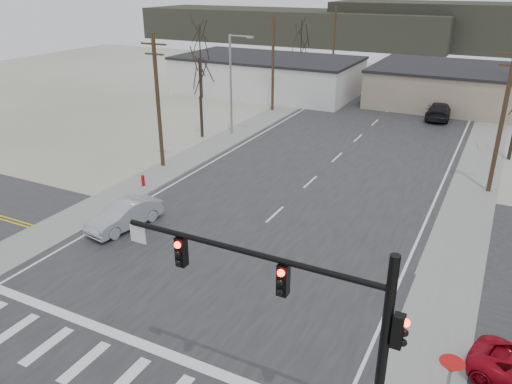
# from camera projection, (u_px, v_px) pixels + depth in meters

# --- Properties ---
(ground) EXTENTS (140.00, 140.00, 0.00)m
(ground) POSITION_uv_depth(u_px,v_px,m) (205.00, 279.00, 24.30)
(ground) COLOR beige
(ground) RESTS_ON ground
(main_road) EXTENTS (18.00, 110.00, 0.05)m
(main_road) POSITION_uv_depth(u_px,v_px,m) (315.00, 178.00, 36.57)
(main_road) COLOR #242427
(main_road) RESTS_ON ground
(cross_road) EXTENTS (90.00, 10.00, 0.04)m
(cross_road) POSITION_uv_depth(u_px,v_px,m) (205.00, 279.00, 24.29)
(cross_road) COLOR #242427
(cross_road) RESTS_ON ground
(sidewalk_left) EXTENTS (3.00, 90.00, 0.06)m
(sidewalk_left) POSITION_uv_depth(u_px,v_px,m) (225.00, 140.00, 45.08)
(sidewalk_left) COLOR gray
(sidewalk_left) RESTS_ON ground
(sidewalk_right) EXTENTS (3.00, 90.00, 0.06)m
(sidewalk_right) POSITION_uv_depth(u_px,v_px,m) (477.00, 179.00, 36.24)
(sidewalk_right) COLOR gray
(sidewalk_right) RESTS_ON ground
(traffic_signal_mast) EXTENTS (8.95, 0.43, 7.20)m
(traffic_signal_mast) POSITION_uv_depth(u_px,v_px,m) (318.00, 317.00, 14.08)
(traffic_signal_mast) COLOR black
(traffic_signal_mast) RESTS_ON ground
(fire_hydrant) EXTENTS (0.24, 0.24, 0.87)m
(fire_hydrant) POSITION_uv_depth(u_px,v_px,m) (143.00, 180.00, 34.92)
(fire_hydrant) COLOR #A50C0C
(fire_hydrant) RESTS_ON ground
(yield_sign) EXTENTS (0.80, 0.80, 2.35)m
(yield_sign) POSITION_uv_depth(u_px,v_px,m) (451.00, 369.00, 15.82)
(yield_sign) COLOR gray
(yield_sign) RESTS_ON ground
(building_left_far) EXTENTS (22.30, 12.30, 4.50)m
(building_left_far) POSITION_uv_depth(u_px,v_px,m) (267.00, 75.00, 62.83)
(building_left_far) COLOR silver
(building_left_far) RESTS_ON ground
(building_right_far) EXTENTS (26.30, 14.30, 4.30)m
(building_right_far) POSITION_uv_depth(u_px,v_px,m) (494.00, 89.00, 55.30)
(building_right_far) COLOR tan
(building_right_far) RESTS_ON ground
(upole_left_b) EXTENTS (2.20, 0.30, 10.00)m
(upole_left_b) POSITION_uv_depth(u_px,v_px,m) (158.00, 100.00, 36.86)
(upole_left_b) COLOR #402D1E
(upole_left_b) RESTS_ON ground
(upole_left_c) EXTENTS (2.20, 0.30, 10.00)m
(upole_left_c) POSITION_uv_depth(u_px,v_px,m) (273.00, 62.00, 53.23)
(upole_left_c) COLOR #402D1E
(upole_left_c) RESTS_ON ground
(upole_left_d) EXTENTS (2.20, 0.30, 10.00)m
(upole_left_d) POSITION_uv_depth(u_px,v_px,m) (334.00, 42.00, 69.60)
(upole_left_d) COLOR #402D1E
(upole_left_d) RESTS_ON ground
(upole_right_a) EXTENTS (2.20, 0.30, 10.00)m
(upole_right_a) POSITION_uv_depth(u_px,v_px,m) (503.00, 117.00, 32.18)
(upole_right_a) COLOR #402D1E
(upole_right_a) RESTS_ON ground
(streetlight_main) EXTENTS (2.40, 0.25, 9.00)m
(streetlight_main) POSITION_uv_depth(u_px,v_px,m) (233.00, 80.00, 44.81)
(streetlight_main) COLOR gray
(streetlight_main) RESTS_ON ground
(tree_left_near) EXTENTS (3.30, 3.30, 7.35)m
(tree_left_near) POSITION_uv_depth(u_px,v_px,m) (200.00, 80.00, 44.03)
(tree_left_near) COLOR #32281E
(tree_left_near) RESTS_ON ground
(tree_left_far) EXTENTS (3.96, 3.96, 8.82)m
(tree_left_far) POSITION_uv_depth(u_px,v_px,m) (301.00, 38.00, 65.32)
(tree_left_far) COLOR #32281E
(tree_left_far) RESTS_ON ground
(tree_left_mid) EXTENTS (3.96, 3.96, 8.82)m
(tree_left_mid) POSITION_uv_depth(u_px,v_px,m) (200.00, 44.00, 58.83)
(tree_left_mid) COLOR #32281E
(tree_left_mid) RESTS_ON ground
(hill_left) EXTENTS (70.00, 18.00, 7.00)m
(hill_left) POSITION_uv_depth(u_px,v_px,m) (292.00, 26.00, 112.83)
(hill_left) COLOR #333026
(hill_left) RESTS_ON ground
(sedan_crossing) EXTENTS (2.42, 4.92, 1.55)m
(sedan_crossing) POSITION_uv_depth(u_px,v_px,m) (125.00, 215.00, 28.97)
(sedan_crossing) COLOR #9FA2A9
(sedan_crossing) RESTS_ON main_road
(car_far_a) EXTENTS (2.56, 5.87, 1.68)m
(car_far_a) POSITION_uv_depth(u_px,v_px,m) (439.00, 111.00, 51.50)
(car_far_a) COLOR black
(car_far_a) RESTS_ON main_road
(car_far_b) EXTENTS (1.82, 4.04, 1.35)m
(car_far_b) POSITION_uv_depth(u_px,v_px,m) (377.00, 71.00, 74.75)
(car_far_b) COLOR black
(car_far_b) RESTS_ON main_road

